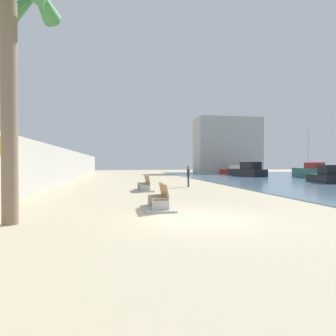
{
  "coord_description": "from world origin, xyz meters",
  "views": [
    {
      "loc": [
        -2.32,
        -9.18,
        1.72
      ],
      "look_at": [
        1.35,
        13.99,
        1.4
      ],
      "focal_mm": 32.36,
      "sensor_mm": 36.0,
      "label": 1
    }
  ],
  "objects_px": {
    "person_walking": "(188,175)",
    "boat_far_left": "(247,171)",
    "boat_nearest": "(234,171)",
    "boat_far_right": "(310,172)",
    "bench_far": "(144,187)",
    "boat_distant": "(327,176)",
    "bench_near": "(158,203)",
    "palm_tree": "(10,29)"
  },
  "relations": [
    {
      "from": "person_walking",
      "to": "boat_far_left",
      "type": "bearing_deg",
      "value": 54.92
    },
    {
      "from": "boat_nearest",
      "to": "boat_far_right",
      "type": "relative_size",
      "value": 0.77
    },
    {
      "from": "bench_far",
      "to": "boat_nearest",
      "type": "distance_m",
      "value": 34.2
    },
    {
      "from": "boat_nearest",
      "to": "boat_distant",
      "type": "xyz_separation_m",
      "value": [
        -0.51,
        -23.85,
        0.03
      ]
    },
    {
      "from": "bench_near",
      "to": "boat_far_left",
      "type": "height_order",
      "value": "boat_far_left"
    },
    {
      "from": "bench_far",
      "to": "boat_distant",
      "type": "distance_m",
      "value": 17.92
    },
    {
      "from": "boat_far_left",
      "to": "boat_far_right",
      "type": "height_order",
      "value": "boat_far_right"
    },
    {
      "from": "palm_tree",
      "to": "boat_far_left",
      "type": "height_order",
      "value": "palm_tree"
    },
    {
      "from": "bench_far",
      "to": "boat_far_left",
      "type": "bearing_deg",
      "value": 52.05
    },
    {
      "from": "boat_far_left",
      "to": "boat_far_right",
      "type": "relative_size",
      "value": 1.08
    },
    {
      "from": "palm_tree",
      "to": "boat_distant",
      "type": "xyz_separation_m",
      "value": [
        21.62,
        15.62,
        -4.9
      ]
    },
    {
      "from": "palm_tree",
      "to": "bench_far",
      "type": "relative_size",
      "value": 3.45
    },
    {
      "from": "boat_distant",
      "to": "boat_far_left",
      "type": "bearing_deg",
      "value": 94.45
    },
    {
      "from": "palm_tree",
      "to": "person_walking",
      "type": "distance_m",
      "value": 15.91
    },
    {
      "from": "boat_distant",
      "to": "boat_nearest",
      "type": "bearing_deg",
      "value": 88.79
    },
    {
      "from": "bench_near",
      "to": "boat_far_right",
      "type": "height_order",
      "value": "boat_far_right"
    },
    {
      "from": "bench_near",
      "to": "boat_far_right",
      "type": "distance_m",
      "value": 30.78
    },
    {
      "from": "boat_far_right",
      "to": "boat_distant",
      "type": "distance_m",
      "value": 9.72
    },
    {
      "from": "bench_near",
      "to": "boat_distant",
      "type": "distance_m",
      "value": 21.75
    },
    {
      "from": "bench_far",
      "to": "boat_nearest",
      "type": "xyz_separation_m",
      "value": [
        17.56,
        29.34,
        0.36
      ]
    },
    {
      "from": "bench_near",
      "to": "person_walking",
      "type": "height_order",
      "value": "person_walking"
    },
    {
      "from": "bench_near",
      "to": "boat_far_right",
      "type": "xyz_separation_m",
      "value": [
        21.37,
        22.15,
        0.55
      ]
    },
    {
      "from": "boat_far_left",
      "to": "bench_far",
      "type": "bearing_deg",
      "value": -127.95
    },
    {
      "from": "boat_far_right",
      "to": "person_walking",
      "type": "bearing_deg",
      "value": -147.2
    },
    {
      "from": "boat_far_left",
      "to": "boat_distant",
      "type": "xyz_separation_m",
      "value": [
        1.16,
        -14.89,
        -0.14
      ]
    },
    {
      "from": "person_walking",
      "to": "boat_distant",
      "type": "bearing_deg",
      "value": 11.35
    },
    {
      "from": "palm_tree",
      "to": "boat_far_right",
      "type": "bearing_deg",
      "value": 43.28
    },
    {
      "from": "bench_far",
      "to": "boat_far_right",
      "type": "height_order",
      "value": "boat_far_right"
    },
    {
      "from": "palm_tree",
      "to": "boat_distant",
      "type": "height_order",
      "value": "palm_tree"
    },
    {
      "from": "boat_far_right",
      "to": "boat_distant",
      "type": "relative_size",
      "value": 1.5
    },
    {
      "from": "boat_nearest",
      "to": "boat_far_right",
      "type": "distance_m",
      "value": 15.57
    },
    {
      "from": "boat_nearest",
      "to": "bench_near",
      "type": "bearing_deg",
      "value": -115.32
    },
    {
      "from": "boat_distant",
      "to": "person_walking",
      "type": "bearing_deg",
      "value": -168.65
    },
    {
      "from": "person_walking",
      "to": "boat_far_left",
      "type": "distance_m",
      "value": 21.51
    },
    {
      "from": "bench_near",
      "to": "palm_tree",
      "type": "bearing_deg",
      "value": -153.79
    },
    {
      "from": "bench_far",
      "to": "boat_far_left",
      "type": "xyz_separation_m",
      "value": [
        15.89,
        20.38,
        0.53
      ]
    },
    {
      "from": "boat_far_left",
      "to": "bench_near",
      "type": "bearing_deg",
      "value": -119.43
    },
    {
      "from": "bench_near",
      "to": "boat_far_left",
      "type": "bearing_deg",
      "value": 60.57
    },
    {
      "from": "person_walking",
      "to": "boat_far_left",
      "type": "xyz_separation_m",
      "value": [
        12.36,
        17.6,
        -0.17
      ]
    },
    {
      "from": "bench_near",
      "to": "person_walking",
      "type": "bearing_deg",
      "value": 71.39
    },
    {
      "from": "person_walking",
      "to": "boat_far_right",
      "type": "xyz_separation_m",
      "value": [
        17.77,
        11.45,
        -0.14
      ]
    },
    {
      "from": "person_walking",
      "to": "boat_far_left",
      "type": "height_order",
      "value": "boat_far_left"
    }
  ]
}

